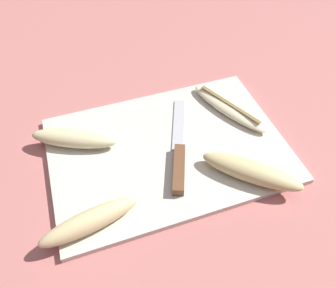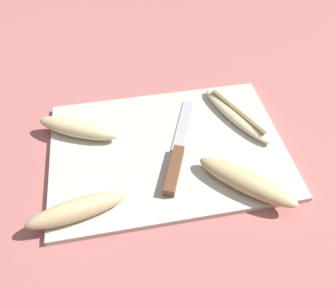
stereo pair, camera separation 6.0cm
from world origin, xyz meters
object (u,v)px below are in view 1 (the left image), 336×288
object	(u,v)px
knife	(177,160)
banana_mellow_near	(90,221)
banana_bright_far	(229,108)
banana_spotted_left	(252,171)
banana_soft_right	(74,138)

from	to	relation	value
knife	banana_mellow_near	xyz separation A→B (m)	(-0.17, -0.08, 0.01)
knife	banana_bright_far	bearing A→B (deg)	53.40
knife	banana_bright_far	distance (m)	0.18
banana_spotted_left	banana_soft_right	world-z (taller)	same
banana_spotted_left	knife	bearing A→B (deg)	146.74
banana_bright_far	banana_spotted_left	xyz separation A→B (m)	(-0.04, -0.16, 0.01)
knife	banana_soft_right	world-z (taller)	banana_soft_right
knife	banana_spotted_left	world-z (taller)	banana_spotted_left
banana_bright_far	banana_spotted_left	size ratio (longest dim) A/B	1.18
banana_bright_far	knife	bearing A→B (deg)	-148.60
banana_bright_far	banana_spotted_left	world-z (taller)	banana_spotted_left
banana_mellow_near	banana_bright_far	xyz separation A→B (m)	(0.32, 0.17, -0.01)
banana_mellow_near	knife	bearing A→B (deg)	23.97
banana_bright_far	banana_soft_right	distance (m)	0.32
knife	banana_mellow_near	distance (m)	0.19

